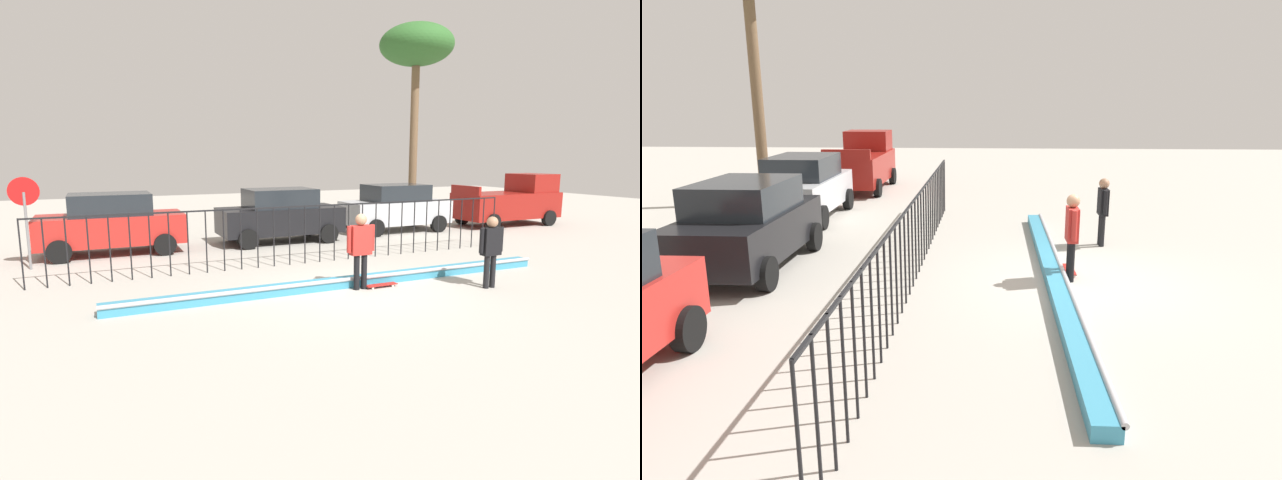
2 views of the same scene
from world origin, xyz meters
TOP-DOWN VIEW (x-y plane):
  - ground_plane at (0.00, 0.00)m, footprint 60.00×60.00m
  - bowl_coping_ledge at (0.00, 0.50)m, footprint 11.00×0.40m
  - perimeter_fence at (0.00, 3.29)m, footprint 14.04×0.04m
  - skateboarder at (0.08, 0.18)m, footprint 0.71×0.27m
  - skateboard at (0.61, 0.12)m, footprint 0.80×0.20m
  - camera_operator at (2.89, -0.96)m, footprint 0.68×0.25m
  - parked_car_black at (0.59, 6.98)m, footprint 4.30×2.12m
  - parked_car_silver at (5.71, 7.45)m, footprint 4.30×2.12m
  - pickup_truck at (11.38, 6.93)m, footprint 4.70×2.12m

SIDE VIEW (x-z plane):
  - ground_plane at x=0.00m, z-range 0.00..0.00m
  - skateboard at x=0.61m, z-range 0.02..0.10m
  - bowl_coping_ledge at x=0.00m, z-range -0.01..0.25m
  - parked_car_black at x=0.59m, z-range 0.02..1.92m
  - parked_car_silver at x=5.71m, z-range 0.02..1.92m
  - camera_operator at x=2.89m, z-range 0.17..1.85m
  - perimeter_fence at x=0.00m, z-range 0.20..1.87m
  - pickup_truck at x=11.38m, z-range -0.08..2.16m
  - skateboarder at x=0.08m, z-range 0.18..1.94m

